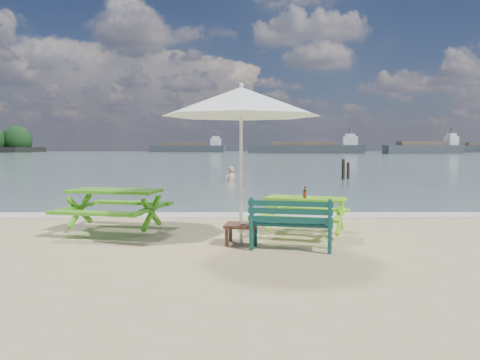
{
  "coord_description": "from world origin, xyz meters",
  "views": [
    {
      "loc": [
        -0.02,
        -7.06,
        1.72
      ],
      "look_at": [
        0.01,
        3.0,
        1.0
      ],
      "focal_mm": 35.0,
      "sensor_mm": 36.0,
      "label": 1
    }
  ],
  "objects_px": {
    "park_bench": "(291,234)",
    "beer_bottle": "(305,194)",
    "side_table": "(241,233)",
    "patio_umbrella": "(241,102)",
    "picnic_table_right": "(305,217)",
    "picnic_table_left": "(115,212)",
    "swimmer": "(230,184)"
  },
  "relations": [
    {
      "from": "swimmer",
      "to": "picnic_table_left",
      "type": "bearing_deg",
      "value": -98.22
    },
    {
      "from": "swimmer",
      "to": "side_table",
      "type": "bearing_deg",
      "value": -88.25
    },
    {
      "from": "park_bench",
      "to": "beer_bottle",
      "type": "xyz_separation_m",
      "value": [
        0.39,
        1.2,
        0.55
      ]
    },
    {
      "from": "picnic_table_left",
      "to": "side_table",
      "type": "bearing_deg",
      "value": -25.17
    },
    {
      "from": "picnic_table_left",
      "to": "park_bench",
      "type": "relative_size",
      "value": 1.61
    },
    {
      "from": "picnic_table_left",
      "to": "swimmer",
      "type": "height_order",
      "value": "picnic_table_left"
    },
    {
      "from": "beer_bottle",
      "to": "swimmer",
      "type": "distance_m",
      "value": 14.9
    },
    {
      "from": "park_bench",
      "to": "beer_bottle",
      "type": "distance_m",
      "value": 1.38
    },
    {
      "from": "patio_umbrella",
      "to": "swimmer",
      "type": "distance_m",
      "value": 15.74
    },
    {
      "from": "picnic_table_right",
      "to": "beer_bottle",
      "type": "relative_size",
      "value": 8.73
    },
    {
      "from": "picnic_table_left",
      "to": "swimmer",
      "type": "bearing_deg",
      "value": 81.78
    },
    {
      "from": "patio_umbrella",
      "to": "swimmer",
      "type": "bearing_deg",
      "value": 91.75
    },
    {
      "from": "picnic_table_right",
      "to": "swimmer",
      "type": "xyz_separation_m",
      "value": [
        -1.73,
        14.64,
        -0.53
      ]
    },
    {
      "from": "patio_umbrella",
      "to": "beer_bottle",
      "type": "xyz_separation_m",
      "value": [
        1.22,
        0.74,
        -1.68
      ]
    },
    {
      "from": "picnic_table_right",
      "to": "swimmer",
      "type": "height_order",
      "value": "picnic_table_right"
    },
    {
      "from": "patio_umbrella",
      "to": "park_bench",
      "type": "bearing_deg",
      "value": -28.74
    },
    {
      "from": "park_bench",
      "to": "beer_bottle",
      "type": "bearing_deg",
      "value": 71.85
    },
    {
      "from": "picnic_table_left",
      "to": "patio_umbrella",
      "type": "xyz_separation_m",
      "value": [
        2.54,
        -1.19,
        2.08
      ]
    },
    {
      "from": "park_bench",
      "to": "beer_bottle",
      "type": "height_order",
      "value": "beer_bottle"
    },
    {
      "from": "patio_umbrella",
      "to": "beer_bottle",
      "type": "relative_size",
      "value": 12.85
    },
    {
      "from": "side_table",
      "to": "beer_bottle",
      "type": "relative_size",
      "value": 2.57
    },
    {
      "from": "park_bench",
      "to": "side_table",
      "type": "height_order",
      "value": "park_bench"
    },
    {
      "from": "picnic_table_right",
      "to": "beer_bottle",
      "type": "distance_m",
      "value": 0.48
    },
    {
      "from": "side_table",
      "to": "picnic_table_right",
      "type": "bearing_deg",
      "value": 34.73
    },
    {
      "from": "picnic_table_right",
      "to": "patio_umbrella",
      "type": "relative_size",
      "value": 0.68
    },
    {
      "from": "picnic_table_right",
      "to": "park_bench",
      "type": "xyz_separation_m",
      "value": [
        -0.42,
        -1.33,
        -0.09
      ]
    },
    {
      "from": "patio_umbrella",
      "to": "picnic_table_right",
      "type": "bearing_deg",
      "value": 34.73
    },
    {
      "from": "side_table",
      "to": "patio_umbrella",
      "type": "height_order",
      "value": "patio_umbrella"
    },
    {
      "from": "beer_bottle",
      "to": "swimmer",
      "type": "relative_size",
      "value": 0.14
    },
    {
      "from": "picnic_table_right",
      "to": "swimmer",
      "type": "bearing_deg",
      "value": 96.74
    },
    {
      "from": "picnic_table_left",
      "to": "park_bench",
      "type": "distance_m",
      "value": 3.76
    },
    {
      "from": "beer_bottle",
      "to": "picnic_table_left",
      "type": "bearing_deg",
      "value": 173.15
    }
  ]
}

